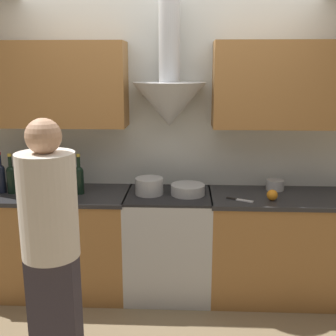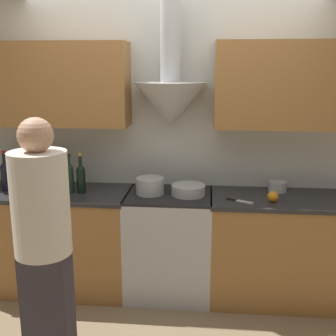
# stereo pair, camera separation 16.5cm
# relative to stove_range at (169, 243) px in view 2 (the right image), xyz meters

# --- Properties ---
(ground_plane) EXTENTS (12.00, 12.00, 0.00)m
(ground_plane) POSITION_rel_stove_range_xyz_m (0.00, -0.36, -0.46)
(ground_plane) COLOR #847051
(wall_back) EXTENTS (8.40, 0.61, 2.60)m
(wall_back) POSITION_rel_stove_range_xyz_m (-0.02, 0.26, 1.02)
(wall_back) COLOR silver
(wall_back) RESTS_ON ground_plane
(counter_left) EXTENTS (1.37, 0.62, 0.90)m
(counter_left) POSITION_rel_stove_range_xyz_m (-1.03, -0.00, -0.00)
(counter_left) COLOR #9E6B38
(counter_left) RESTS_ON ground_plane
(counter_right) EXTENTS (1.27, 0.62, 0.90)m
(counter_right) POSITION_rel_stove_range_xyz_m (0.98, -0.00, -0.00)
(counter_right) COLOR #9E6B38
(counter_right) RESTS_ON ground_plane
(stove_range) EXTENTS (0.72, 0.60, 0.90)m
(stove_range) POSITION_rel_stove_range_xyz_m (0.00, 0.00, 0.00)
(stove_range) COLOR #B7BABC
(stove_range) RESTS_ON ground_plane
(wine_bottle_2) EXTENTS (0.07, 0.07, 0.35)m
(wine_bottle_2) POSITION_rel_stove_range_xyz_m (-1.42, -0.02, 0.59)
(wine_bottle_2) COLOR black
(wine_bottle_2) RESTS_ON counter_left
(wine_bottle_3) EXTENTS (0.08, 0.08, 0.34)m
(wine_bottle_3) POSITION_rel_stove_range_xyz_m (-1.32, -0.03, 0.58)
(wine_bottle_3) COLOR black
(wine_bottle_3) RESTS_ON counter_left
(wine_bottle_4) EXTENTS (0.07, 0.07, 0.34)m
(wine_bottle_4) POSITION_rel_stove_range_xyz_m (-1.23, -0.01, 0.59)
(wine_bottle_4) COLOR black
(wine_bottle_4) RESTS_ON counter_left
(wine_bottle_5) EXTENTS (0.07, 0.07, 0.32)m
(wine_bottle_5) POSITION_rel_stove_range_xyz_m (-1.13, -0.03, 0.58)
(wine_bottle_5) COLOR black
(wine_bottle_5) RESTS_ON counter_left
(wine_bottle_6) EXTENTS (0.07, 0.07, 0.33)m
(wine_bottle_6) POSITION_rel_stove_range_xyz_m (-1.04, -0.03, 0.58)
(wine_bottle_6) COLOR black
(wine_bottle_6) RESTS_ON counter_left
(wine_bottle_7) EXTENTS (0.07, 0.07, 0.36)m
(wine_bottle_7) POSITION_rel_stove_range_xyz_m (-0.93, -0.03, 0.59)
(wine_bottle_7) COLOR black
(wine_bottle_7) RESTS_ON counter_left
(wine_bottle_8) EXTENTS (0.07, 0.07, 0.33)m
(wine_bottle_8) POSITION_rel_stove_range_xyz_m (-0.84, -0.03, 0.59)
(wine_bottle_8) COLOR black
(wine_bottle_8) RESTS_ON counter_left
(wine_bottle_9) EXTENTS (0.07, 0.07, 0.34)m
(wine_bottle_9) POSITION_rel_stove_range_xyz_m (-0.75, -0.02, 0.58)
(wine_bottle_9) COLOR black
(wine_bottle_9) RESTS_ON counter_left
(stock_pot) EXTENTS (0.23, 0.23, 0.14)m
(stock_pot) POSITION_rel_stove_range_xyz_m (-0.16, -0.01, 0.52)
(stock_pot) COLOR #B7BABC
(stock_pot) RESTS_ON stove_range
(mixing_bowl) EXTENTS (0.28, 0.28, 0.09)m
(mixing_bowl) POSITION_rel_stove_range_xyz_m (0.16, -0.01, 0.49)
(mixing_bowl) COLOR #B7BABC
(mixing_bowl) RESTS_ON stove_range
(orange_fruit) EXTENTS (0.09, 0.09, 0.09)m
(orange_fruit) POSITION_rel_stove_range_xyz_m (0.84, -0.13, 0.49)
(orange_fruit) COLOR orange
(orange_fruit) RESTS_ON counter_right
(saucepan) EXTENTS (0.15, 0.15, 0.09)m
(saucepan) POSITION_rel_stove_range_xyz_m (0.92, 0.17, 0.49)
(saucepan) COLOR #B7BABC
(saucepan) RESTS_ON counter_right
(chefs_knife) EXTENTS (0.21, 0.13, 0.01)m
(chefs_knife) POSITION_rel_stove_range_xyz_m (0.58, -0.15, 0.45)
(chefs_knife) COLOR silver
(chefs_knife) RESTS_ON counter_right
(person_foreground_left) EXTENTS (0.32, 0.32, 1.68)m
(person_foreground_left) POSITION_rel_stove_range_xyz_m (-0.61, -1.20, 0.48)
(person_foreground_left) COLOR #38333D
(person_foreground_left) RESTS_ON ground_plane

